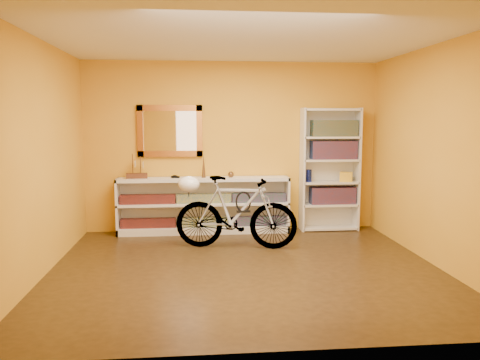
{
  "coord_description": "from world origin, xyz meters",
  "views": [
    {
      "loc": [
        -0.56,
        -5.29,
        1.72
      ],
      "look_at": [
        0.0,
        0.7,
        0.95
      ],
      "focal_mm": 35.35,
      "sensor_mm": 36.0,
      "label": 1
    }
  ],
  "objects": [
    {
      "name": "model_ship",
      "position": [
        -1.44,
        1.81,
        1.03
      ],
      "size": [
        0.31,
        0.13,
        0.37
      ],
      "primitive_type": null,
      "rotation": [
        0.0,
        0.0,
        0.06
      ],
      "color": "#442313",
      "rests_on": "console_unit"
    },
    {
      "name": "decorative_orb",
      "position": [
        -0.04,
        1.81,
        0.89
      ],
      "size": [
        0.09,
        0.09,
        0.09
      ],
      "primitive_type": "sphere",
      "color": "brown",
      "rests_on": "console_unit"
    },
    {
      "name": "yellow_bag",
      "position": [
        1.76,
        1.8,
        0.84
      ],
      "size": [
        0.22,
        0.19,
        0.15
      ],
      "primitive_type": "cube",
      "rotation": [
        0.0,
        0.0,
        -0.38
      ],
      "color": "yellow",
      "rests_on": "bookcase"
    },
    {
      "name": "cd_row_lower",
      "position": [
        -0.45,
        1.79,
        0.17
      ],
      "size": [
        2.5,
        0.13,
        0.14
      ],
      "primitive_type": "cube",
      "color": "black",
      "rests_on": "console_unit"
    },
    {
      "name": "right_wall",
      "position": [
        2.25,
        0.0,
        1.3
      ],
      "size": [
        0.01,
        4.0,
        2.6
      ],
      "primitive_type": "cube",
      "color": "gold",
      "rests_on": "ground"
    },
    {
      "name": "book_row_a",
      "position": [
        1.56,
        1.84,
        0.55
      ],
      "size": [
        0.7,
        0.22,
        0.26
      ],
      "primitive_type": "cube",
      "color": "maroon",
      "rests_on": "bookcase"
    },
    {
      "name": "bronze_ornament",
      "position": [
        -0.45,
        1.81,
        1.03
      ],
      "size": [
        0.06,
        0.06,
        0.35
      ],
      "primitive_type": "cone",
      "color": "brown",
      "rests_on": "console_unit"
    },
    {
      "name": "toy_car",
      "position": [
        -0.87,
        1.81,
        0.85
      ],
      "size": [
        0.0,
        0.0,
        0.0
      ],
      "primitive_type": "imported",
      "rotation": [
        0.0,
        0.0,
        1.56
      ],
      "color": "black",
      "rests_on": "console_unit"
    },
    {
      "name": "red_tin",
      "position": [
        1.31,
        1.87,
        1.55
      ],
      "size": [
        0.16,
        0.16,
        0.17
      ],
      "primitive_type": "cube",
      "rotation": [
        0.0,
        0.0,
        -0.21
      ],
      "color": "maroon",
      "rests_on": "bookcase"
    },
    {
      "name": "back_wall",
      "position": [
        0.0,
        2.0,
        1.3
      ],
      "size": [
        4.5,
        0.01,
        2.6
      ],
      "primitive_type": "cube",
      "color": "gold",
      "rests_on": "ground"
    },
    {
      "name": "travel_mug",
      "position": [
        1.17,
        1.82,
        0.86
      ],
      "size": [
        0.09,
        0.09,
        0.19
      ],
      "primitive_type": "cylinder",
      "color": "navy",
      "rests_on": "bookcase"
    },
    {
      "name": "console_unit",
      "position": [
        -0.45,
        1.81,
        0.42
      ],
      "size": [
        2.6,
        0.35,
        0.85
      ],
      "primitive_type": null,
      "color": "silver",
      "rests_on": "floor"
    },
    {
      "name": "wall_socket",
      "position": [
        0.9,
        1.99,
        0.25
      ],
      "size": [
        0.09,
        0.02,
        0.09
      ],
      "primitive_type": "cube",
      "color": "silver",
      "rests_on": "back_wall"
    },
    {
      "name": "bookcase",
      "position": [
        1.51,
        1.84,
        0.95
      ],
      "size": [
        0.9,
        0.3,
        1.9
      ],
      "primitive_type": null,
      "color": "silver",
      "rests_on": "floor"
    },
    {
      "name": "cd_row_upper",
      "position": [
        -0.45,
        1.79,
        0.54
      ],
      "size": [
        2.5,
        0.13,
        0.14
      ],
      "primitive_type": "cube",
      "color": "navy",
      "rests_on": "console_unit"
    },
    {
      "name": "bicycle",
      "position": [
        -0.04,
        0.89,
        0.49
      ],
      "size": [
        0.73,
        1.72,
        0.98
      ],
      "primitive_type": "imported",
      "rotation": [
        0.0,
        0.0,
        1.39
      ],
      "color": "silver",
      "rests_on": "floor"
    },
    {
      "name": "u_lock",
      "position": [
        0.06,
        0.87,
        0.64
      ],
      "size": [
        0.21,
        0.02,
        0.21
      ],
      "primitive_type": "torus",
      "rotation": [
        1.57,
        0.0,
        0.0
      ],
      "color": "black",
      "rests_on": "bicycle"
    },
    {
      "name": "book_row_c",
      "position": [
        1.56,
        1.84,
        1.59
      ],
      "size": [
        0.7,
        0.22,
        0.25
      ],
      "primitive_type": "cube",
      "color": "#174C53",
      "rests_on": "bookcase"
    },
    {
      "name": "ceiling",
      "position": [
        0.0,
        0.0,
        2.6
      ],
      "size": [
        4.5,
        4.0,
        0.01
      ],
      "primitive_type": "cube",
      "color": "silver",
      "rests_on": "ground"
    },
    {
      "name": "book_row_b",
      "position": [
        1.56,
        1.84,
        1.25
      ],
      "size": [
        0.7,
        0.22,
        0.28
      ],
      "primitive_type": "cube",
      "color": "maroon",
      "rests_on": "bookcase"
    },
    {
      "name": "left_wall",
      "position": [
        -2.25,
        0.0,
        1.3
      ],
      "size": [
        0.01,
        4.0,
        2.6
      ],
      "primitive_type": "cube",
      "color": "gold",
      "rests_on": "ground"
    },
    {
      "name": "floor",
      "position": [
        0.0,
        0.0,
        -0.01
      ],
      "size": [
        4.5,
        4.0,
        0.01
      ],
      "primitive_type": "cube",
      "color": "black",
      "rests_on": "ground"
    },
    {
      "name": "helmet",
      "position": [
        -0.66,
        1.0,
        0.86
      ],
      "size": [
        0.29,
        0.28,
        0.22
      ],
      "primitive_type": "ellipsoid",
      "color": "white",
      "rests_on": "bicycle"
    },
    {
      "name": "gilt_mirror",
      "position": [
        -0.95,
        1.97,
        1.55
      ],
      "size": [
        0.98,
        0.06,
        0.78
      ],
      "primitive_type": "cube",
      "color": "brown",
      "rests_on": "back_wall"
    }
  ]
}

